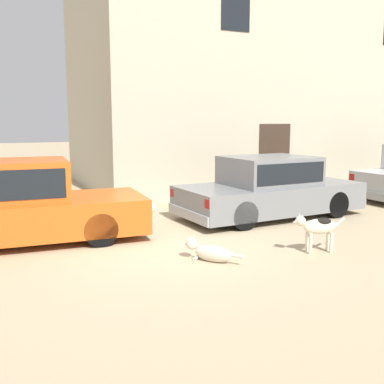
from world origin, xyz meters
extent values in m
plane|color=tan|center=(0.00, 0.00, 0.00)|extent=(80.00, 80.00, 0.00)
cube|color=#D15619|center=(-2.23, 1.29, 0.47)|extent=(4.72, 2.01, 0.64)
cube|color=#999BA0|center=(0.05, 1.15, 0.26)|extent=(0.23, 1.68, 0.20)
sphere|color=silver|center=(0.12, 1.82, 0.61)|extent=(0.20, 0.20, 0.20)
sphere|color=silver|center=(0.04, 0.47, 0.61)|extent=(0.20, 0.20, 0.20)
cylinder|color=black|center=(-0.80, 1.96, 0.30)|extent=(0.62, 0.24, 0.61)
cylinder|color=black|center=(-0.90, 0.45, 0.30)|extent=(0.62, 0.24, 0.61)
cube|color=slate|center=(3.25, 1.30, 0.45)|extent=(4.35, 2.04, 0.61)
cube|color=slate|center=(3.21, 1.29, 1.08)|extent=(2.04, 1.65, 0.64)
cube|color=black|center=(3.21, 1.29, 1.09)|extent=(1.89, 1.67, 0.45)
cube|color=#999BA0|center=(5.36, 1.42, 0.26)|extent=(0.22, 1.76, 0.20)
cube|color=#999BA0|center=(1.15, 1.18, 0.26)|extent=(0.22, 1.76, 0.20)
sphere|color=silver|center=(5.35, 2.13, 0.59)|extent=(0.20, 0.20, 0.20)
sphere|color=silver|center=(5.43, 0.70, 0.59)|extent=(0.20, 0.20, 0.20)
cube|color=red|center=(1.10, 1.95, 0.61)|extent=(0.05, 0.18, 0.18)
cube|color=red|center=(1.19, 0.40, 0.61)|extent=(0.05, 0.18, 0.18)
cylinder|color=black|center=(4.48, 2.16, 0.30)|extent=(0.62, 0.23, 0.60)
cylinder|color=black|center=(4.57, 0.57, 0.30)|extent=(0.62, 0.23, 0.60)
cylinder|color=black|center=(1.93, 2.02, 0.30)|extent=(0.62, 0.23, 0.60)
cylinder|color=black|center=(2.02, 0.43, 0.30)|extent=(0.62, 0.23, 0.60)
cube|color=#999BA0|center=(6.49, 1.25, 0.26)|extent=(0.19, 1.80, 0.20)
cube|color=red|center=(6.46, 2.04, 0.67)|extent=(0.05, 0.18, 0.18)
cylinder|color=black|center=(7.27, 2.09, 0.33)|extent=(0.66, 0.22, 0.65)
cube|color=#BCB299|center=(7.41, 7.26, 3.85)|extent=(14.17, 6.40, 7.69)
cube|color=#38281E|center=(5.28, 4.05, 1.05)|extent=(1.10, 0.02, 2.10)
cube|color=black|center=(3.86, 4.05, 5.19)|extent=(0.90, 0.02, 1.10)
cylinder|color=beige|center=(0.28, -0.99, 0.03)|extent=(0.12, 0.11, 0.06)
cylinder|color=beige|center=(0.38, -0.91, 0.03)|extent=(0.12, 0.11, 0.06)
ellipsoid|color=beige|center=(0.50, -1.18, 0.13)|extent=(0.55, 0.63, 0.26)
sphere|color=beige|center=(0.27, -0.87, 0.24)|extent=(0.19, 0.19, 0.19)
cone|color=beige|center=(0.21, -0.79, 0.23)|extent=(0.15, 0.15, 0.11)
cone|color=beige|center=(0.22, -0.90, 0.33)|extent=(0.09, 0.09, 0.09)
cone|color=beige|center=(0.31, -0.84, 0.33)|extent=(0.09, 0.09, 0.09)
cylinder|color=beige|center=(0.74, -1.50, 0.15)|extent=(0.17, 0.21, 0.07)
cylinder|color=beige|center=(2.16, -1.49, 0.18)|extent=(0.06, 0.06, 0.36)
cylinder|color=beige|center=(2.20, -1.35, 0.18)|extent=(0.06, 0.06, 0.36)
cylinder|color=beige|center=(2.52, -1.58, 0.18)|extent=(0.06, 0.06, 0.36)
cylinder|color=beige|center=(2.56, -1.45, 0.18)|extent=(0.06, 0.06, 0.36)
ellipsoid|color=beige|center=(2.36, -1.47, 0.45)|extent=(0.60, 0.33, 0.27)
ellipsoid|color=black|center=(2.40, -1.48, 0.52)|extent=(0.35, 0.25, 0.15)
sphere|color=beige|center=(2.03, -1.38, 0.56)|extent=(0.17, 0.17, 0.17)
cone|color=beige|center=(1.94, -1.35, 0.54)|extent=(0.12, 0.12, 0.10)
cone|color=beige|center=(2.01, -1.43, 0.63)|extent=(0.07, 0.07, 0.08)
cone|color=beige|center=(2.04, -1.33, 0.63)|extent=(0.07, 0.07, 0.08)
cylinder|color=beige|center=(2.71, -1.56, 0.51)|extent=(0.19, 0.10, 0.16)
camera|label=1|loc=(-2.70, -7.29, 2.22)|focal=42.37mm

